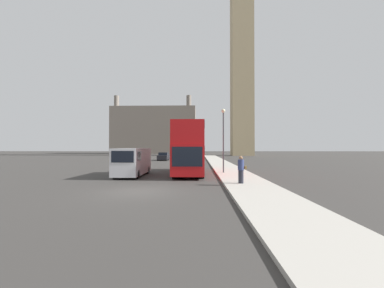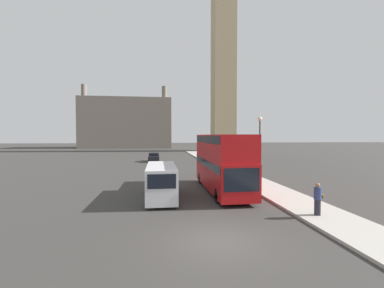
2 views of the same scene
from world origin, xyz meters
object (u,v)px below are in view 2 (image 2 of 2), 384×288
at_px(white_van, 161,181).
at_px(street_lamp, 260,142).
at_px(clock_tower, 224,27).
at_px(pedestrian, 318,199).
at_px(red_double_decker_bus, 222,160).
at_px(parked_sedan, 154,158).

distance_m(white_van, street_lamp, 8.61).
bearing_deg(white_van, clock_tower, 71.43).
xyz_separation_m(white_van, pedestrian, (8.43, -5.27, -0.26)).
distance_m(red_double_decker_bus, pedestrian, 8.19).
relative_size(clock_tower, pedestrian, 40.43).
bearing_deg(clock_tower, white_van, -108.57).
bearing_deg(pedestrian, clock_tower, 80.39).
distance_m(clock_tower, parked_sedan, 50.20).
height_order(street_lamp, parked_sedan, street_lamp).
relative_size(clock_tower, white_van, 11.73).
xyz_separation_m(red_double_decker_bus, white_van, (-4.85, -1.94, -1.25)).
distance_m(pedestrian, street_lamp, 7.66).
distance_m(clock_tower, white_van, 68.61).
height_order(clock_tower, parked_sedan, clock_tower).
relative_size(clock_tower, parked_sedan, 15.76).
bearing_deg(red_double_decker_bus, clock_tower, 75.52).
xyz_separation_m(clock_tower, pedestrian, (-10.36, -61.19, -35.29)).
bearing_deg(pedestrian, red_double_decker_bus, 116.38).
bearing_deg(parked_sedan, clock_tower, 55.98).
bearing_deg(pedestrian, street_lamp, 93.68).
distance_m(clock_tower, street_lamp, 63.98).
distance_m(red_double_decker_bus, white_van, 5.37).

